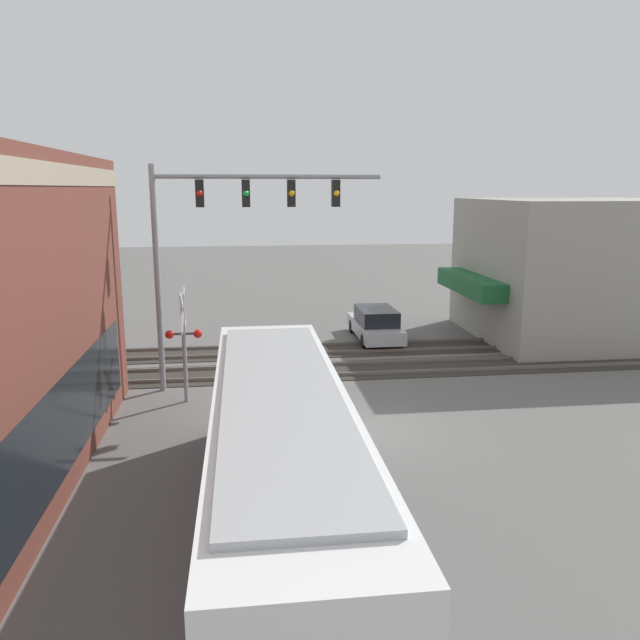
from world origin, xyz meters
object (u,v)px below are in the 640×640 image
Objects in this scene: parked_car_silver at (375,325)px; city_bus at (281,459)px; crossing_signal at (184,334)px; pedestrian_near_bus at (353,462)px.

city_bus is at bearing 161.75° from parked_car_silver.
city_bus is 3.18× the size of crossing_signal.
pedestrian_near_bus is at bearing 165.94° from parked_car_silver.
parked_car_silver is at bearing -46.41° from crossing_signal.
crossing_signal is at bearing 31.42° from pedestrian_near_bus.
crossing_signal reaches higher than pedestrian_near_bus.
crossing_signal is 0.79× the size of parked_car_silver.
pedestrian_near_bus is at bearing -148.58° from crossing_signal.
parked_car_silver is (7.60, -7.99, -1.58)m from crossing_signal.
city_bus is 7.39× the size of pedestrian_near_bus.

